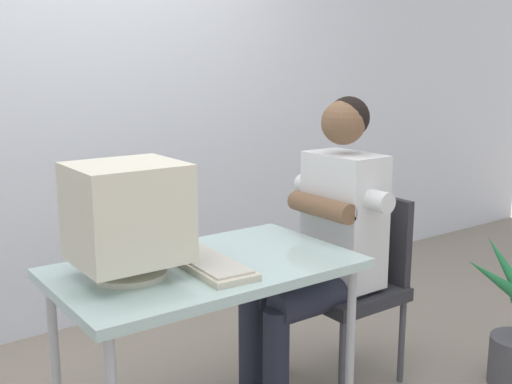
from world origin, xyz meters
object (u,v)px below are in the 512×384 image
desk (206,278)px  keyboard (208,263)px  office_chair (355,276)px  desk_mug (179,238)px  crt_monitor (129,214)px  person_seated (325,238)px

desk → keyboard: keyboard is taller
desk → keyboard: (-0.01, -0.04, 0.07)m
office_chair → desk_mug: bearing=164.9°
crt_monitor → office_chair: 1.22m
desk → keyboard: 0.09m
keyboard → office_chair: size_ratio=0.55×
desk → person_seated: 0.64m
office_chair → desk_mug: (-0.81, 0.22, 0.27)m
crt_monitor → office_chair: (1.13, -0.00, -0.46)m
keyboard → desk_mug: 0.29m
desk → desk_mug: 0.27m
crt_monitor → desk_mug: crt_monitor is taller
office_chair → desk_mug: size_ratio=9.60×
person_seated → desk_mug: (-0.61, 0.22, 0.05)m
crt_monitor → person_seated: size_ratio=0.31×
desk → desk_mug: (0.02, 0.25, 0.10)m
desk → keyboard: bearing=-110.5°
office_chair → keyboard: bearing=-175.4°
keyboard → crt_monitor: bearing=165.2°
person_seated → crt_monitor: bearing=179.7°
keyboard → person_seated: person_seated is taller
crt_monitor → person_seated: (0.93, -0.00, -0.24)m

